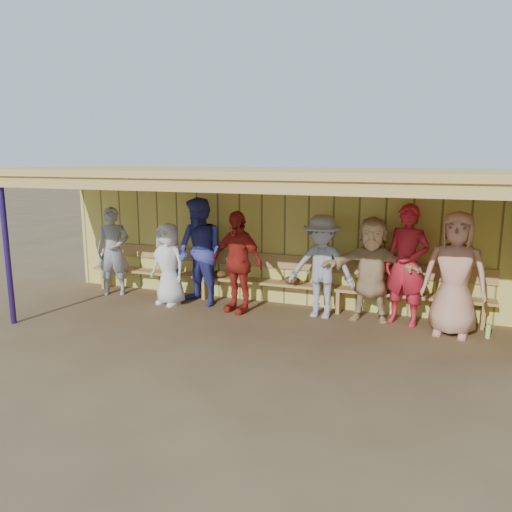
{
  "coord_description": "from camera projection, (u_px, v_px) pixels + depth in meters",
  "views": [
    {
      "loc": [
        2.87,
        -7.34,
        2.67
      ],
      "look_at": [
        0.0,
        0.35,
        1.05
      ],
      "focal_mm": 35.0,
      "sensor_mm": 36.0,
      "label": 1
    }
  ],
  "objects": [
    {
      "name": "dugout_equipment",
      "position": [
        262.0,
        279.0,
        9.1
      ],
      "size": [
        5.86,
        0.62,
        0.8
      ],
      "color": "#C49317",
      "rests_on": "ground"
    },
    {
      "name": "player_e",
      "position": [
        322.0,
        267.0,
        8.36
      ],
      "size": [
        1.16,
        0.71,
        1.75
      ],
      "primitive_type": "imported",
      "rotation": [
        0.0,
        0.0,
        -0.05
      ],
      "color": "#929399",
      "rests_on": "ground"
    },
    {
      "name": "player_f",
      "position": [
        371.0,
        269.0,
        8.19
      ],
      "size": [
        1.63,
        0.58,
        1.74
      ],
      "primitive_type": "imported",
      "rotation": [
        0.0,
        0.0,
        0.04
      ],
      "color": "tan",
      "rests_on": "ground"
    },
    {
      "name": "player_h",
      "position": [
        455.0,
        274.0,
        7.48
      ],
      "size": [
        1.0,
        0.72,
        1.91
      ],
      "primitive_type": "imported",
      "rotation": [
        0.0,
        0.0,
        -0.12
      ],
      "color": "tan",
      "rests_on": "ground"
    },
    {
      "name": "player_c",
      "position": [
        200.0,
        252.0,
        9.07
      ],
      "size": [
        1.16,
        1.04,
        1.97
      ],
      "primitive_type": "imported",
      "rotation": [
        0.0,
        0.0,
        -0.36
      ],
      "color": "#34398F",
      "rests_on": "ground"
    },
    {
      "name": "bench",
      "position": [
        271.0,
        276.0,
        9.17
      ],
      "size": [
        7.6,
        0.34,
        0.93
      ],
      "color": "tan",
      "rests_on": "ground"
    },
    {
      "name": "player_a",
      "position": [
        113.0,
        251.0,
        9.79
      ],
      "size": [
        0.75,
        0.63,
        1.74
      ],
      "primitive_type": "imported",
      "rotation": [
        0.0,
        0.0,
        0.41
      ],
      "color": "gray",
      "rests_on": "ground"
    },
    {
      "name": "player_b",
      "position": [
        169.0,
        264.0,
        9.12
      ],
      "size": [
        0.84,
        0.65,
        1.52
      ],
      "primitive_type": "imported",
      "rotation": [
        0.0,
        0.0,
        -0.25
      ],
      "color": "silver",
      "rests_on": "ground"
    },
    {
      "name": "ground",
      "position": [
        249.0,
        322.0,
        8.25
      ],
      "size": [
        90.0,
        90.0,
        0.0
      ],
      "primitive_type": "plane",
      "color": "brown",
      "rests_on": "ground"
    },
    {
      "name": "dugout_structure",
      "position": [
        284.0,
        217.0,
        8.42
      ],
      "size": [
        8.8,
        3.2,
        2.5
      ],
      "color": "#D4C55A",
      "rests_on": "ground"
    },
    {
      "name": "player_g",
      "position": [
        407.0,
        265.0,
        7.98
      ],
      "size": [
        0.82,
        0.66,
        1.97
      ],
      "primitive_type": "imported",
      "rotation": [
        0.0,
        0.0,
        -0.3
      ],
      "color": "#B51D29",
      "rests_on": "ground"
    },
    {
      "name": "player_d",
      "position": [
        237.0,
        262.0,
        8.68
      ],
      "size": [
        1.13,
        0.72,
        1.78
      ],
      "primitive_type": "imported",
      "rotation": [
        0.0,
        0.0,
        -0.29
      ],
      "color": "#A8231B",
      "rests_on": "ground"
    }
  ]
}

